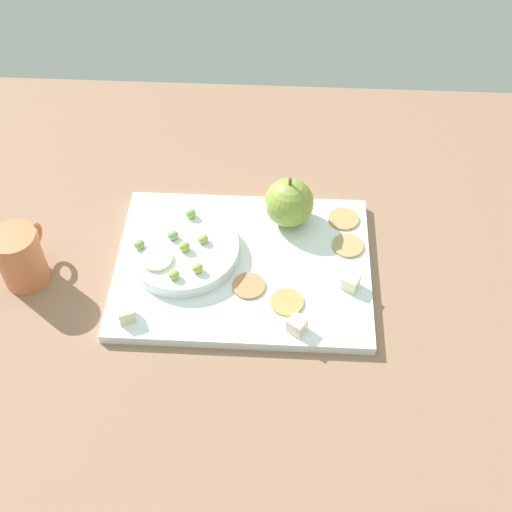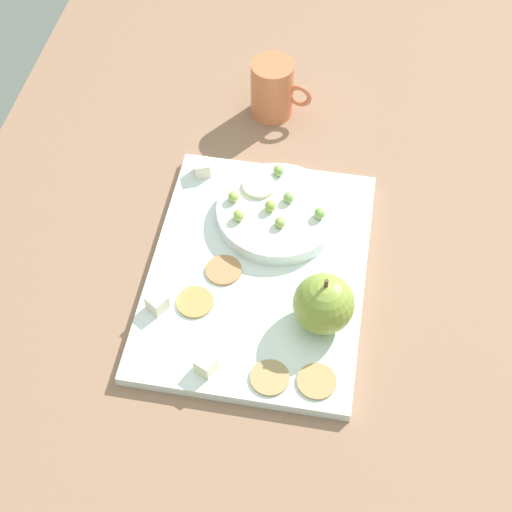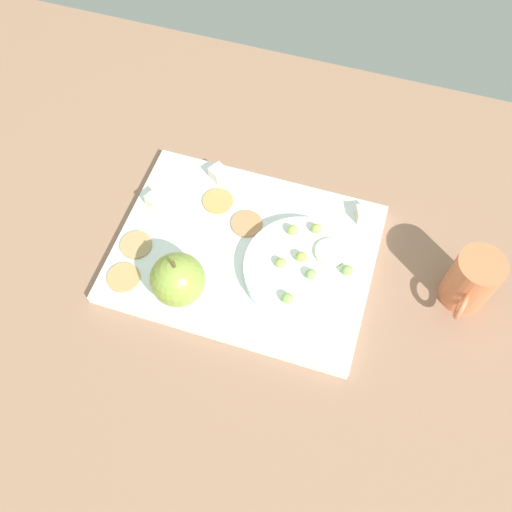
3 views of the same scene
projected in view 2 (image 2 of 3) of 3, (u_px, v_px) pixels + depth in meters
table at (271, 260)px, 108.39cm from camera, size 147.91×93.80×3.19cm
platter at (258, 272)px, 104.11cm from camera, size 39.01×29.16×1.66cm
serving_dish at (279, 213)px, 107.90cm from camera, size 17.39×17.39×2.22cm
apple_whole at (324, 304)px, 95.35cm from camera, size 7.87×7.87×7.87cm
apple_stem at (326, 283)px, 91.70cm from camera, size 0.50×0.50×1.20cm
cheese_cube_0 at (206, 364)px, 93.34cm from camera, size 3.08×3.08×2.31cm
cheese_cube_1 at (202, 168)px, 113.05cm from camera, size 3.02×3.02×2.31cm
cheese_cube_2 at (157, 303)px, 98.76cm from camera, size 3.19×3.19×2.31cm
cracker_0 at (223, 270)px, 103.06cm from camera, size 4.95×4.95×0.40cm
cracker_1 at (317, 381)px, 93.03cm from camera, size 4.95×4.95×0.40cm
cracker_2 at (270, 378)px, 93.32cm from camera, size 4.95×4.95×0.40cm
cracker_3 at (195, 302)px, 99.95cm from camera, size 4.95×4.95×0.40cm
grape_0 at (239, 215)px, 105.17cm from camera, size 1.74×1.56×1.61cm
grape_1 at (280, 222)px, 104.55cm from camera, size 1.74×1.56×1.40cm
grape_2 at (320, 213)px, 105.41cm from camera, size 1.74×1.56×1.58cm
grape_3 at (233, 196)px, 107.30cm from camera, size 1.74×1.56×1.50cm
grape_4 at (289, 197)px, 107.21cm from camera, size 1.74×1.56×1.50cm
grape_5 at (279, 170)px, 110.24cm from camera, size 1.74×1.56×1.56cm
grape_6 at (270, 206)px, 106.16cm from camera, size 1.74×1.56×1.65cm
apple_slice_0 at (259, 186)px, 109.09cm from camera, size 4.69×4.69×0.60cm
cup at (273, 89)px, 120.59cm from camera, size 6.84×9.98×9.60cm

